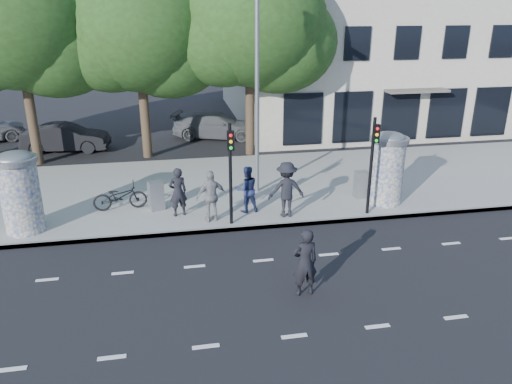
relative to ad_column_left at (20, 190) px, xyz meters
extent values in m
plane|color=black|center=(7.20, -4.50, -1.54)|extent=(120.00, 120.00, 0.00)
cube|color=gray|center=(7.20, 3.00, -1.46)|extent=(40.00, 8.00, 0.15)
cube|color=slate|center=(7.20, -0.95, -1.46)|extent=(40.00, 0.10, 0.16)
cube|color=silver|center=(7.20, -6.70, -1.53)|extent=(32.00, 0.12, 0.01)
cube|color=silver|center=(7.20, -3.10, -1.53)|extent=(32.00, 0.12, 0.01)
cylinder|color=beige|center=(0.00, 0.00, -0.24)|extent=(1.20, 1.20, 2.30)
cylinder|color=slate|center=(0.00, 0.00, 0.99)|extent=(1.36, 1.36, 0.16)
ellipsoid|color=slate|center=(0.00, 0.00, 1.07)|extent=(1.10, 1.10, 0.38)
cylinder|color=beige|center=(12.40, 0.20, -0.24)|extent=(1.20, 1.20, 2.30)
cylinder|color=slate|center=(12.40, 0.20, 0.99)|extent=(1.36, 1.36, 0.16)
ellipsoid|color=slate|center=(12.40, 0.20, 1.07)|extent=(1.10, 1.10, 0.38)
cylinder|color=black|center=(6.60, -0.65, 0.31)|extent=(0.11, 0.11, 3.40)
cube|color=black|center=(6.60, -0.83, 1.51)|extent=(0.22, 0.14, 0.62)
cylinder|color=black|center=(11.40, -0.65, 0.31)|extent=(0.11, 0.11, 3.40)
cube|color=black|center=(11.40, -0.83, 1.51)|extent=(0.22, 0.14, 0.62)
cylinder|color=slate|center=(8.00, 2.20, 2.61)|extent=(0.16, 0.16, 8.00)
cylinder|color=#38281C|center=(-1.30, 8.00, 0.82)|extent=(0.44, 0.44, 4.73)
ellipsoid|color=#223915|center=(-1.30, 8.00, 4.97)|extent=(7.20, 7.20, 6.12)
cylinder|color=#38281C|center=(3.70, 8.20, 0.67)|extent=(0.44, 0.44, 4.41)
ellipsoid|color=#223915|center=(3.70, 8.20, 4.54)|extent=(6.80, 6.80, 5.78)
cylinder|color=#38281C|center=(8.70, 7.80, 0.76)|extent=(0.44, 0.44, 4.59)
ellipsoid|color=#223915|center=(8.70, 7.80, 4.79)|extent=(7.00, 7.00, 5.95)
cube|color=#B0AA93|center=(19.20, 15.50, 4.46)|extent=(20.00, 15.00, 12.00)
cube|color=black|center=(19.20, 7.95, 0.06)|extent=(18.00, 0.10, 2.60)
cube|color=#59544C|center=(17.20, 7.60, 1.36)|extent=(3.20, 0.90, 0.12)
cube|color=#194C8C|center=(9.70, 7.95, 1.66)|extent=(1.60, 0.06, 0.30)
imported|color=black|center=(4.91, 0.35, -0.53)|extent=(0.71, 0.55, 1.72)
imported|color=navy|center=(7.28, 0.26, -0.55)|extent=(0.89, 0.73, 1.67)
imported|color=black|center=(8.54, -0.36, -0.42)|extent=(1.26, 0.73, 1.94)
imported|color=gray|center=(5.99, -0.31, -0.51)|extent=(1.13, 0.79, 1.76)
imported|color=black|center=(7.88, -5.03, -0.62)|extent=(0.71, 0.50, 1.84)
imported|color=black|center=(2.89, 1.27, -0.90)|extent=(0.79, 1.90, 0.98)
cube|color=gray|center=(4.16, 1.01, -0.86)|extent=(0.59, 0.50, 1.05)
cube|color=gray|center=(11.74, 0.82, -0.87)|extent=(0.52, 0.39, 1.03)
imported|color=black|center=(-0.34, 9.98, -0.84)|extent=(1.84, 4.33, 1.39)
imported|color=#565A5E|center=(7.41, 11.25, -0.84)|extent=(3.21, 5.17, 1.40)
camera|label=1|loc=(4.65, -15.75, 5.53)|focal=35.00mm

